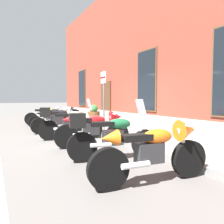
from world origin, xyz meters
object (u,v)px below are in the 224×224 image
at_px(motorcycle_black_naked, 53,118).
at_px(motorcycle_yellow_naked, 46,116).
at_px(barrel_planter, 94,115).
at_px(parking_sign, 104,92).
at_px(motorcycle_black_sport, 61,119).
at_px(motorcycle_green_touring, 110,135).
at_px(motorcycle_red_sport, 96,127).
at_px(motorcycle_silver_touring, 68,123).
at_px(motorcycle_orange_sport, 156,149).

bearing_deg(motorcycle_black_naked, motorcycle_yellow_naked, -179.47).
relative_size(motorcycle_yellow_naked, barrel_planter, 2.21).
bearing_deg(parking_sign, motorcycle_black_sport, -123.71).
distance_m(motorcycle_green_touring, barrel_planter, 5.91).
distance_m(motorcycle_yellow_naked, barrel_planter, 2.60).
relative_size(motorcycle_red_sport, motorcycle_green_touring, 1.01).
xyz_separation_m(motorcycle_silver_touring, motorcycle_orange_sport, (4.27, 0.09, -0.02)).
relative_size(motorcycle_black_naked, motorcycle_silver_touring, 1.02).
xyz_separation_m(motorcycle_silver_touring, motorcycle_red_sport, (1.44, 0.34, -0.01)).
height_order(motorcycle_silver_touring, motorcycle_green_touring, motorcycle_silver_touring).
bearing_deg(motorcycle_orange_sport, motorcycle_red_sport, 174.96).
distance_m(motorcycle_black_sport, parking_sign, 2.03).
bearing_deg(motorcycle_orange_sport, motorcycle_green_touring, -179.02).
xyz_separation_m(motorcycle_yellow_naked, motorcycle_green_touring, (7.24, -0.19, 0.08)).
relative_size(motorcycle_black_sport, motorcycle_red_sport, 1.03).
xyz_separation_m(motorcycle_black_naked, barrel_planter, (0.33, 1.92, 0.06)).
bearing_deg(motorcycle_red_sport, motorcycle_orange_sport, -5.04).
relative_size(motorcycle_black_naked, motorcycle_red_sport, 1.01).
height_order(motorcycle_black_sport, barrel_planter, barrel_planter).
bearing_deg(motorcycle_red_sport, motorcycle_black_sport, -177.67).
height_order(motorcycle_black_sport, motorcycle_orange_sport, motorcycle_black_sport).
relative_size(motorcycle_red_sport, motorcycle_orange_sport, 0.99).
height_order(motorcycle_yellow_naked, parking_sign, parking_sign).
distance_m(motorcycle_black_naked, barrel_planter, 1.95).
height_order(motorcycle_green_touring, motorcycle_orange_sport, motorcycle_green_touring).
bearing_deg(motorcycle_yellow_naked, motorcycle_silver_touring, -3.19).
bearing_deg(motorcycle_orange_sport, motorcycle_black_sport, 178.76).
distance_m(motorcycle_red_sport, motorcycle_orange_sport, 2.84).
bearing_deg(parking_sign, motorcycle_red_sport, -32.55).
xyz_separation_m(motorcycle_orange_sport, parking_sign, (-4.89, 1.56, 1.08)).
xyz_separation_m(motorcycle_black_sport, motorcycle_red_sport, (3.02, 0.12, -0.01)).
relative_size(motorcycle_yellow_naked, motorcycle_orange_sport, 0.97).
height_order(motorcycle_black_sport, motorcycle_red_sport, motorcycle_black_sport).
height_order(motorcycle_red_sport, parking_sign, parking_sign).
bearing_deg(motorcycle_black_naked, motorcycle_red_sport, 0.97).
distance_m(motorcycle_green_touring, motorcycle_orange_sport, 1.48).
bearing_deg(motorcycle_green_touring, motorcycle_red_sport, 168.46).
bearing_deg(motorcycle_silver_touring, motorcycle_orange_sport, 1.17).
bearing_deg(motorcycle_yellow_naked, motorcycle_red_sport, 0.86).
relative_size(motorcycle_yellow_naked, motorcycle_green_touring, 0.99).
bearing_deg(motorcycle_black_naked, motorcycle_black_sport, -1.82).
xyz_separation_m(motorcycle_red_sport, barrel_planter, (-4.17, 1.85, -0.02)).
bearing_deg(motorcycle_red_sport, motorcycle_black_naked, -179.03).
bearing_deg(motorcycle_black_sport, motorcycle_yellow_naked, 179.32).
bearing_deg(barrel_planter, parking_sign, -14.21).
xyz_separation_m(motorcycle_red_sport, motorcycle_orange_sport, (2.83, -0.25, -0.00)).
bearing_deg(motorcycle_black_sport, motorcycle_orange_sport, -1.24).
relative_size(motorcycle_silver_touring, motorcycle_green_touring, 1.00).
distance_m(motorcycle_black_sport, motorcycle_green_touring, 4.37).
bearing_deg(barrel_planter, motorcycle_black_sport, -59.81).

